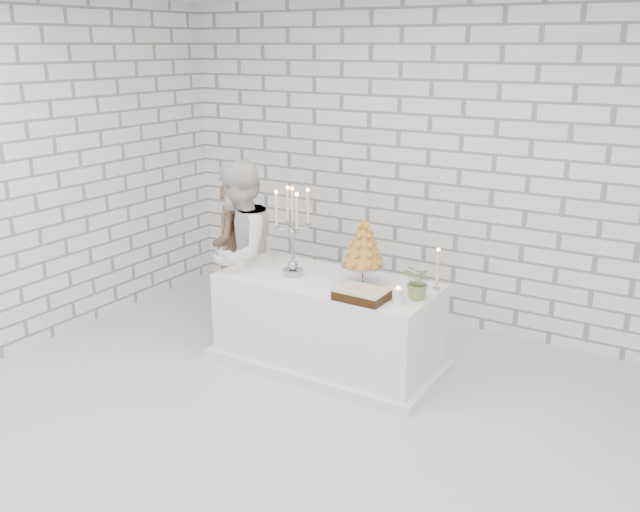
# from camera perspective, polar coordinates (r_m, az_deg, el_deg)

# --- Properties ---
(ground) EXTENTS (6.00, 5.00, 0.01)m
(ground) POSITION_cam_1_polar(r_m,az_deg,el_deg) (4.77, -0.50, -15.57)
(ground) COLOR silver
(ground) RESTS_ON ground
(wall_back) EXTENTS (6.00, 0.01, 3.00)m
(wall_back) POSITION_cam_1_polar(r_m,az_deg,el_deg) (6.36, 11.57, 7.10)
(wall_back) COLOR white
(wall_back) RESTS_ON ground
(wall_left) EXTENTS (0.01, 5.00, 3.00)m
(wall_left) POSITION_cam_1_polar(r_m,az_deg,el_deg) (6.24, -24.73, 5.68)
(wall_left) COLOR white
(wall_left) RESTS_ON ground
(cake_table) EXTENTS (1.80, 0.80, 0.75)m
(cake_table) POSITION_cam_1_polar(r_m,az_deg,el_deg) (5.70, 0.61, -5.55)
(cake_table) COLOR white
(cake_table) RESTS_ON ground
(groom) EXTENTS (0.57, 0.65, 1.50)m
(groom) POSITION_cam_1_polar(r_m,az_deg,el_deg) (6.33, -7.30, 0.27)
(groom) COLOR brown
(groom) RESTS_ON ground
(bride) EXTENTS (0.81, 0.93, 1.65)m
(bride) POSITION_cam_1_polar(r_m,az_deg,el_deg) (6.02, -6.74, 0.14)
(bride) COLOR silver
(bride) RESTS_ON ground
(candelabra) EXTENTS (0.33, 0.33, 0.74)m
(candelabra) POSITION_cam_1_polar(r_m,az_deg,el_deg) (5.57, -2.30, 2.04)
(candelabra) COLOR #9D9DA7
(candelabra) RESTS_ON cake_table
(croquembouche) EXTENTS (0.40, 0.40, 0.54)m
(croquembouche) POSITION_cam_1_polar(r_m,az_deg,el_deg) (5.38, 3.60, 0.34)
(croquembouche) COLOR #95601A
(croquembouche) RESTS_ON cake_table
(chocolate_cake) EXTENTS (0.38, 0.28, 0.08)m
(chocolate_cake) POSITION_cam_1_polar(r_m,az_deg,el_deg) (5.14, 3.49, -3.21)
(chocolate_cake) COLOR black
(chocolate_cake) RESTS_ON cake_table
(pillar_candle) EXTENTS (0.10, 0.10, 0.12)m
(pillar_candle) POSITION_cam_1_polar(r_m,az_deg,el_deg) (5.07, 6.51, -3.36)
(pillar_candle) COLOR white
(pillar_candle) RESTS_ON cake_table
(extra_taper) EXTENTS (0.06, 0.06, 0.32)m
(extra_taper) POSITION_cam_1_polar(r_m,az_deg,el_deg) (5.36, 9.75, -1.21)
(extra_taper) COLOR beige
(extra_taper) RESTS_ON cake_table
(flowers) EXTENTS (0.31, 0.29, 0.27)m
(flowers) POSITION_cam_1_polar(r_m,az_deg,el_deg) (5.16, 8.26, -2.16)
(flowers) COLOR #4D6A3B
(flowers) RESTS_ON cake_table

